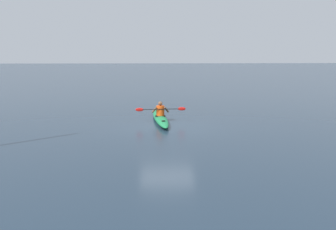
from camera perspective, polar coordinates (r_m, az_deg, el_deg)
The scene contains 3 objects.
ground_plane at distance 17.46m, azimuth -0.12°, elevation -1.86°, with size 160.00×160.00×0.00m, color #1E2D3D.
kayak at distance 18.93m, azimuth -1.18°, elevation -0.47°, with size 1.00×4.97×0.30m.
kayaker at distance 18.79m, azimuth -1.16°, elevation 0.79°, with size 2.49×0.52×0.70m.
Camera 1 is at (0.64, 17.08, 3.57)m, focal length 40.33 mm.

